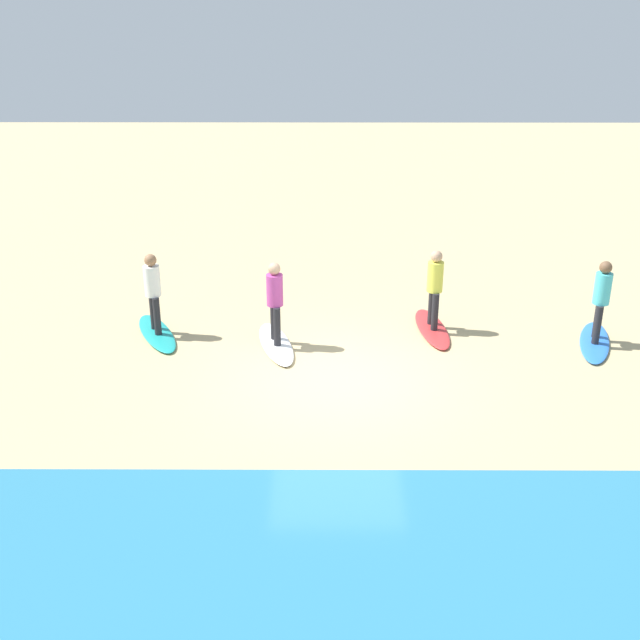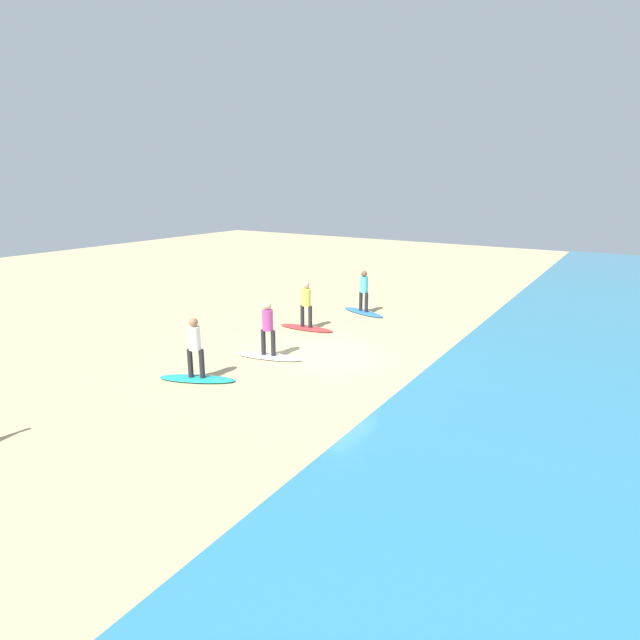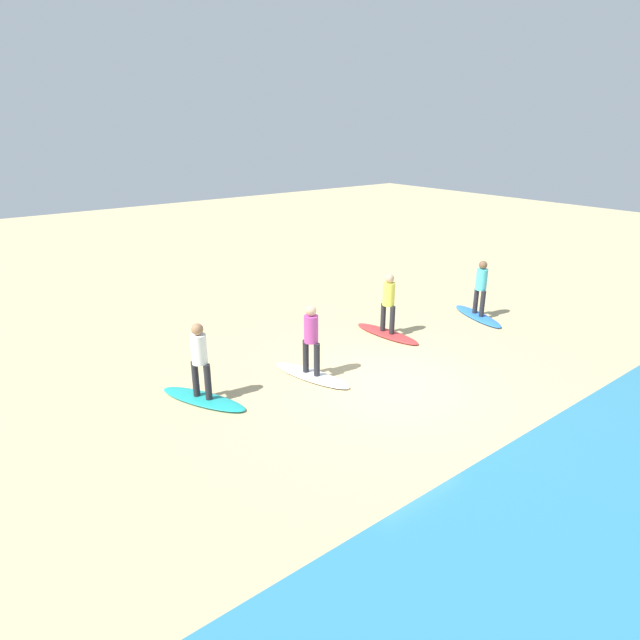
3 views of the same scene
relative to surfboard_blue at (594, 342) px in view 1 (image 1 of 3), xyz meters
name	(u,v)px [view 1 (image 1 of 3)]	position (x,y,z in m)	size (l,w,h in m)	color
ground_plane	(338,379)	(5.12, 1.51, -0.04)	(60.00, 60.00, 0.00)	tan
surfboard_blue	(594,342)	(0.00, 0.00, 0.00)	(2.10, 0.56, 0.09)	blue
surfer_blue	(602,295)	(0.00, 0.00, 0.99)	(0.32, 0.44, 1.64)	#232328
surfboard_red	(432,329)	(3.14, -0.66, 0.00)	(2.10, 0.56, 0.09)	red
surfer_red	(435,283)	(3.14, -0.66, 0.99)	(0.32, 0.46, 1.64)	#232328
surfboard_white	(276,344)	(6.32, 0.11, 0.00)	(2.10, 0.56, 0.09)	white
surfer_white	(275,297)	(6.32, 0.11, 0.99)	(0.32, 0.45, 1.64)	#232328
surfboard_teal	(157,333)	(8.77, -0.40, 0.00)	(2.10, 0.56, 0.09)	teal
surfer_teal	(153,288)	(8.77, -0.40, 0.99)	(0.32, 0.43, 1.64)	#232328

